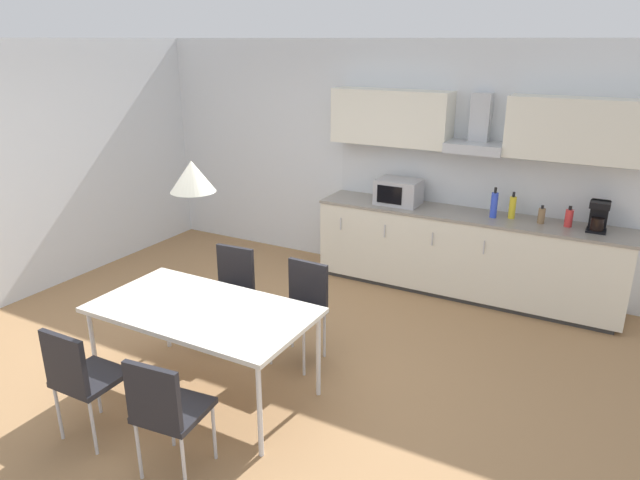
% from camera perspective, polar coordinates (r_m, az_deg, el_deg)
% --- Properties ---
extents(ground_plane, '(8.76, 7.86, 0.02)m').
position_cam_1_polar(ground_plane, '(5.13, -7.00, -12.13)').
color(ground_plane, '#9E754C').
extents(wall_back, '(7.00, 0.10, 2.68)m').
position_cam_1_polar(wall_back, '(6.85, 5.67, 8.18)').
color(wall_back, silver).
rests_on(wall_back, ground_plane).
extents(wall_left, '(0.10, 6.29, 2.68)m').
position_cam_1_polar(wall_left, '(6.73, -28.70, 5.69)').
color(wall_left, silver).
rests_on(wall_left, ground_plane).
extents(kitchen_counter, '(3.27, 0.61, 0.92)m').
position_cam_1_polar(kitchen_counter, '(6.40, 14.18, -1.32)').
color(kitchen_counter, '#333333').
rests_on(kitchen_counter, ground_plane).
extents(backsplash_tile, '(3.25, 0.02, 0.58)m').
position_cam_1_polar(backsplash_tile, '(6.45, 15.38, 5.65)').
color(backsplash_tile, silver).
rests_on(backsplash_tile, kitchen_counter).
extents(upper_wall_cabinets, '(3.25, 0.40, 0.59)m').
position_cam_1_polar(upper_wall_cabinets, '(6.18, 15.55, 11.12)').
color(upper_wall_cabinets, silver).
extents(microwave, '(0.48, 0.35, 0.28)m').
position_cam_1_polar(microwave, '(6.44, 7.85, 4.80)').
color(microwave, '#ADADB2').
rests_on(microwave, kitchen_counter).
extents(coffee_maker, '(0.18, 0.19, 0.30)m').
position_cam_1_polar(coffee_maker, '(6.08, 26.09, 2.17)').
color(coffee_maker, black).
rests_on(coffee_maker, kitchen_counter).
extents(bottle_red, '(0.08, 0.08, 0.21)m').
position_cam_1_polar(bottle_red, '(6.12, 23.63, 2.05)').
color(bottle_red, red).
rests_on(bottle_red, kitchen_counter).
extents(bottle_yellow, '(0.07, 0.07, 0.28)m').
position_cam_1_polar(bottle_yellow, '(6.19, 18.68, 3.14)').
color(bottle_yellow, yellow).
rests_on(bottle_yellow, kitchen_counter).
extents(bottle_brown, '(0.07, 0.07, 0.19)m').
position_cam_1_polar(bottle_brown, '(6.13, 21.26, 2.29)').
color(bottle_brown, brown).
rests_on(bottle_brown, kitchen_counter).
extents(bottle_blue, '(0.07, 0.07, 0.32)m').
position_cam_1_polar(bottle_blue, '(6.16, 17.01, 3.40)').
color(bottle_blue, blue).
rests_on(bottle_blue, kitchen_counter).
extents(dining_table, '(1.68, 0.92, 0.75)m').
position_cam_1_polar(dining_table, '(4.44, -11.66, -7.14)').
color(dining_table, silver).
rests_on(dining_table, ground_plane).
extents(chair_near_left, '(0.41, 0.41, 0.87)m').
position_cam_1_polar(chair_near_left, '(4.28, -22.90, -12.19)').
color(chair_near_left, black).
rests_on(chair_near_left, ground_plane).
extents(chair_near_right, '(0.44, 0.44, 0.87)m').
position_cam_1_polar(chair_near_right, '(3.78, -15.24, -15.76)').
color(chair_near_right, black).
rests_on(chair_near_right, ground_plane).
extents(chair_far_left, '(0.43, 0.43, 0.87)m').
position_cam_1_polar(chair_far_left, '(5.33, -8.94, -4.42)').
color(chair_far_left, black).
rests_on(chair_far_left, ground_plane).
extents(chair_far_right, '(0.41, 0.41, 0.87)m').
position_cam_1_polar(chair_far_right, '(4.93, -1.79, -6.20)').
color(chair_far_right, black).
rests_on(chair_far_right, ground_plane).
extents(pendant_lamp, '(0.32, 0.32, 0.22)m').
position_cam_1_polar(pendant_lamp, '(4.09, -12.67, 6.23)').
color(pendant_lamp, silver).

